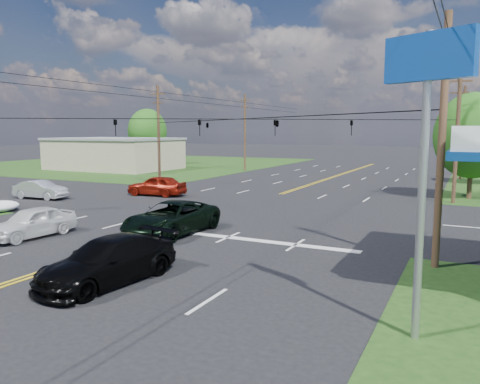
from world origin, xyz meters
The scene contains 20 objects.
ground centered at (0.00, 12.00, 0.00)m, with size 280.00×280.00×0.00m, color black.
grass_nw centered at (-35.00, 44.00, 0.00)m, with size 46.00×48.00×0.03m, color #1A3B12.
stop_bar centered at (5.00, 4.00, 0.00)m, with size 10.00×0.50×0.02m, color silver.
retail_nw centered at (-30.00, 34.00, 2.00)m, with size 16.00×11.00×4.00m, color tan.
pole_se centered at (13.00, 3.00, 4.92)m, with size 1.60×0.28×9.50m.
pole_nw centered at (-13.00, 21.00, 4.92)m, with size 1.60×0.28×9.50m.
pole_ne centered at (13.00, 21.00, 4.92)m, with size 1.60×0.28×9.50m.
pole_left_far centered at (-13.00, 40.00, 5.17)m, with size 1.60×0.28×10.00m.
pole_right_far centered at (13.00, 40.00, 5.17)m, with size 1.60×0.28×10.00m.
span_wire_signals centered at (0.00, 12.00, 6.00)m, with size 26.00×18.00×1.13m.
power_lines centered at (0.00, 10.00, 8.60)m, with size 26.04×100.00×0.64m.
tree_right_a centered at (14.00, 24.00, 4.87)m, with size 5.70×5.70×8.18m.
tree_far_l centered at (-32.00, 44.00, 5.19)m, with size 6.08×6.08×8.72m.
pickup_dkgreen centered at (0.50, 3.50, 0.82)m, with size 2.72×5.90×1.64m, color black.
suv_black centered at (3.00, -3.94, 0.78)m, with size 2.18×5.36×1.55m, color black.
pickup_white centered at (-5.22, -0.21, 0.75)m, with size 1.77×4.41×1.50m, color silver.
sedan_silver centered at (-15.74, 9.33, 0.71)m, with size 1.51×4.32×1.42m, color silver.
sedan_red centered at (-8.77, 14.80, 0.82)m, with size 1.94×4.83×1.64m, color maroon.
polesign_se centered at (13.00, -3.91, 5.89)m, with size 2.12×1.13×7.54m.
snowpile_b centered at (-13.31, 4.00, 0.00)m, with size 2.02×2.49×0.70m, color white.
Camera 1 is at (14.04, -15.94, 5.21)m, focal length 35.00 mm.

